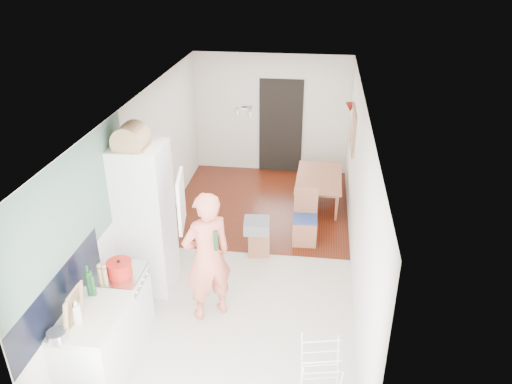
% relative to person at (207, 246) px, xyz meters
% --- Properties ---
extents(room_shell, '(3.20, 7.00, 2.50)m').
position_rel_person_xyz_m(room_shell, '(0.31, 1.31, 0.19)').
color(room_shell, white).
rests_on(room_shell, ground).
extents(floor, '(3.20, 7.00, 0.01)m').
position_rel_person_xyz_m(floor, '(0.31, 1.31, -1.06)').
color(floor, beige).
rests_on(floor, ground).
extents(wood_floor_overlay, '(3.20, 3.30, 0.01)m').
position_rel_person_xyz_m(wood_floor_overlay, '(0.31, 3.16, -1.05)').
color(wood_floor_overlay, '#631D0D').
rests_on(wood_floor_overlay, room_shell).
extents(sage_wall_panel, '(0.02, 3.00, 1.30)m').
position_rel_person_xyz_m(sage_wall_panel, '(-1.28, -0.69, 0.79)').
color(sage_wall_panel, slate).
rests_on(sage_wall_panel, room_shell).
extents(tile_splashback, '(0.02, 1.90, 0.50)m').
position_rel_person_xyz_m(tile_splashback, '(-1.28, -1.24, 0.09)').
color(tile_splashback, black).
rests_on(tile_splashback, room_shell).
extents(doorway_recess, '(0.90, 0.04, 2.00)m').
position_rel_person_xyz_m(doorway_recess, '(0.51, 4.79, -0.06)').
color(doorway_recess, black).
rests_on(doorway_recess, room_shell).
extents(base_cabinet, '(0.60, 0.90, 0.86)m').
position_rel_person_xyz_m(base_cabinet, '(-0.99, -1.24, -0.63)').
color(base_cabinet, white).
rests_on(base_cabinet, room_shell).
extents(worktop, '(0.62, 0.92, 0.06)m').
position_rel_person_xyz_m(worktop, '(-0.99, -1.24, -0.17)').
color(worktop, silver).
rests_on(worktop, room_shell).
extents(range_cooker, '(0.60, 0.60, 0.88)m').
position_rel_person_xyz_m(range_cooker, '(-0.99, -0.49, -0.62)').
color(range_cooker, white).
rests_on(range_cooker, room_shell).
extents(cooker_top, '(0.60, 0.60, 0.04)m').
position_rel_person_xyz_m(cooker_top, '(-0.99, -0.49, -0.16)').
color(cooker_top, silver).
rests_on(cooker_top, room_shell).
extents(fridge_housing, '(0.66, 0.66, 2.15)m').
position_rel_person_xyz_m(fridge_housing, '(-0.96, 0.53, 0.01)').
color(fridge_housing, white).
rests_on(fridge_housing, room_shell).
extents(fridge_door, '(0.14, 0.56, 0.70)m').
position_rel_person_xyz_m(fridge_door, '(-0.35, 0.23, 0.49)').
color(fridge_door, white).
rests_on(fridge_door, room_shell).
extents(fridge_interior, '(0.02, 0.52, 0.66)m').
position_rel_person_xyz_m(fridge_interior, '(-0.65, 0.53, 0.49)').
color(fridge_interior, white).
rests_on(fridge_interior, room_shell).
extents(pinboard, '(0.03, 0.90, 0.70)m').
position_rel_person_xyz_m(pinboard, '(1.89, 3.21, 0.49)').
color(pinboard, tan).
rests_on(pinboard, room_shell).
extents(pinboard_frame, '(0.00, 0.94, 0.74)m').
position_rel_person_xyz_m(pinboard_frame, '(1.87, 3.21, 0.49)').
color(pinboard_frame, '#9A593D').
rests_on(pinboard_frame, room_shell).
extents(wall_sconce, '(0.18, 0.18, 0.16)m').
position_rel_person_xyz_m(wall_sconce, '(1.85, 3.86, 0.69)').
color(wall_sconce, maroon).
rests_on(wall_sconce, room_shell).
extents(person, '(0.92, 0.88, 2.12)m').
position_rel_person_xyz_m(person, '(0.00, 0.00, 0.00)').
color(person, '#EF7560').
rests_on(person, floor).
extents(dining_table, '(0.73, 1.28, 0.45)m').
position_rel_person_xyz_m(dining_table, '(1.39, 3.41, -0.84)').
color(dining_table, '#9A593D').
rests_on(dining_table, floor).
extents(dining_chair, '(0.40, 0.40, 0.92)m').
position_rel_person_xyz_m(dining_chair, '(1.17, 1.94, -0.60)').
color(dining_chair, '#9A593D').
rests_on(dining_chair, floor).
extents(stool, '(0.38, 0.38, 0.44)m').
position_rel_person_xyz_m(stool, '(0.46, 1.53, -0.84)').
color(stool, '#9A593D').
rests_on(stool, floor).
extents(grey_drape, '(0.43, 0.43, 0.18)m').
position_rel_person_xyz_m(grey_drape, '(0.44, 1.49, -0.53)').
color(grey_drape, gray).
rests_on(grey_drape, stool).
extents(drying_rack, '(0.47, 0.44, 0.78)m').
position_rel_person_xyz_m(drying_rack, '(1.46, -1.30, -0.67)').
color(drying_rack, white).
rests_on(drying_rack, floor).
extents(bread_bin, '(0.47, 0.45, 0.22)m').
position_rel_person_xyz_m(bread_bin, '(-1.00, 0.44, 1.20)').
color(bread_bin, tan).
rests_on(bread_bin, fridge_housing).
extents(red_casserole, '(0.32, 0.32, 0.18)m').
position_rel_person_xyz_m(red_casserole, '(-0.93, -0.52, -0.05)').
color(red_casserole, red).
rests_on(red_casserole, cooker_top).
extents(steel_pan, '(0.24, 0.24, 0.10)m').
position_rel_person_xyz_m(steel_pan, '(-1.13, -1.64, -0.09)').
color(steel_pan, silver).
rests_on(steel_pan, worktop).
extents(held_bottle, '(0.06, 0.06, 0.26)m').
position_rel_person_xyz_m(held_bottle, '(0.15, -0.10, 0.15)').
color(held_bottle, '#184320').
rests_on(held_bottle, person).
extents(bottle_a, '(0.09, 0.09, 0.31)m').
position_rel_person_xyz_m(bottle_a, '(-1.11, -0.93, 0.01)').
color(bottle_a, '#184320').
rests_on(bottle_a, worktop).
extents(bottle_b, '(0.06, 0.06, 0.26)m').
position_rel_person_xyz_m(bottle_b, '(-1.08, -0.93, -0.01)').
color(bottle_b, '#184320').
rests_on(bottle_b, worktop).
extents(bottle_c, '(0.10, 0.10, 0.23)m').
position_rel_person_xyz_m(bottle_c, '(-1.04, -1.39, -0.03)').
color(bottle_c, silver).
rests_on(bottle_c, worktop).
extents(pepper_mill_front, '(0.07, 0.07, 0.21)m').
position_rel_person_xyz_m(pepper_mill_front, '(-1.08, -0.71, -0.04)').
color(pepper_mill_front, tan).
rests_on(pepper_mill_front, worktop).
extents(pepper_mill_back, '(0.07, 0.07, 0.21)m').
position_rel_person_xyz_m(pepper_mill_back, '(-1.03, -0.71, -0.04)').
color(pepper_mill_back, tan).
rests_on(pepper_mill_back, worktop).
extents(chopping_boards, '(0.10, 0.31, 0.42)m').
position_rel_person_xyz_m(chopping_boards, '(-1.06, -1.40, 0.07)').
color(chopping_boards, tan).
rests_on(chopping_boards, worktop).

